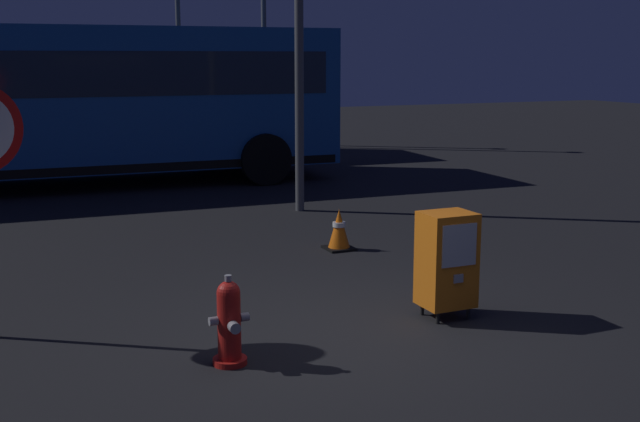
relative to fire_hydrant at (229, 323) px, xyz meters
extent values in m
plane|color=black|center=(1.13, 0.23, -0.35)|extent=(60.00, 60.00, 0.00)
cylinder|color=red|center=(0.00, 0.00, -0.33)|extent=(0.28, 0.28, 0.05)
cylinder|color=red|center=(0.00, 0.00, -0.03)|extent=(0.19, 0.19, 0.55)
sphere|color=red|center=(0.00, 0.00, 0.25)|extent=(0.19, 0.19, 0.19)
cylinder|color=gray|center=(0.00, 0.00, 0.37)|extent=(0.06, 0.06, 0.05)
cylinder|color=gray|center=(0.00, -0.13, 0.00)|extent=(0.09, 0.08, 0.09)
cylinder|color=gray|center=(-0.13, 0.00, 0.03)|extent=(0.07, 0.07, 0.07)
cylinder|color=gray|center=(0.13, 0.00, 0.03)|extent=(0.07, 0.07, 0.07)
cylinder|color=black|center=(2.07, 0.17, -0.29)|extent=(0.04, 0.04, 0.12)
cylinder|color=black|center=(2.41, 0.17, -0.29)|extent=(0.04, 0.04, 0.12)
cylinder|color=black|center=(2.07, 0.45, -0.29)|extent=(0.04, 0.04, 0.12)
cylinder|color=black|center=(2.41, 0.45, -0.29)|extent=(0.04, 0.04, 0.12)
cube|color=orange|center=(2.24, 0.31, 0.22)|extent=(0.48, 0.40, 0.90)
cube|color=#B2B7BF|center=(2.24, 0.11, 0.40)|extent=(0.36, 0.01, 0.40)
cube|color=gray|center=(2.24, 0.10, 0.08)|extent=(0.10, 0.02, 0.08)
cube|color=black|center=(2.47, 3.20, -0.34)|extent=(0.36, 0.36, 0.03)
cone|color=orange|center=(2.47, 3.20, -0.07)|extent=(0.28, 0.28, 0.50)
cylinder|color=white|center=(2.47, 3.20, -0.02)|extent=(0.17, 0.17, 0.06)
cube|color=#19519E|center=(-0.23, 9.94, 1.32)|extent=(10.57, 2.84, 2.65)
cube|color=#1E2838|center=(-0.23, 9.94, 1.80)|extent=(9.95, 2.84, 0.80)
cube|color=black|center=(-0.23, 9.94, 0.10)|extent=(10.37, 2.84, 0.16)
cylinder|color=black|center=(3.41, 8.57, 0.15)|extent=(1.01, 0.31, 1.00)
cylinder|color=black|center=(3.49, 11.07, 0.15)|extent=(1.01, 0.31, 1.00)
cube|color=#19519E|center=(0.24, 13.90, 1.32)|extent=(10.62, 3.08, 2.65)
cube|color=#1E2838|center=(0.24, 13.90, 1.80)|extent=(10.00, 3.07, 0.80)
cube|color=black|center=(0.24, 13.90, 0.10)|extent=(10.41, 3.08, 0.16)
cylinder|color=black|center=(3.84, 12.45, 0.15)|extent=(1.01, 0.34, 1.00)
cylinder|color=black|center=(3.98, 14.94, 0.15)|extent=(1.01, 0.34, 1.00)
cylinder|color=#4C4F54|center=(3.81, 16.81, 3.06)|extent=(0.14, 0.14, 6.81)
cylinder|color=#4C4F54|center=(3.01, 5.85, 2.68)|extent=(0.14, 0.14, 6.05)
cylinder|color=#4C4F54|center=(5.71, 14.97, 2.80)|extent=(0.14, 0.14, 6.29)
camera|label=1|loc=(-1.79, -5.89, 2.10)|focal=44.74mm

